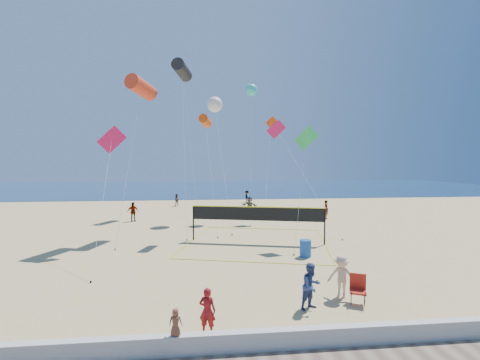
{
  "coord_description": "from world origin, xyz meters",
  "views": [
    {
      "loc": [
        -0.94,
        -12.29,
        5.64
      ],
      "look_at": [
        0.53,
        2.0,
        4.89
      ],
      "focal_mm": 24.0,
      "sensor_mm": 36.0,
      "label": 1
    }
  ],
  "objects": [
    {
      "name": "volleyball_net",
      "position": [
        2.6,
        10.08,
        1.77
      ],
      "size": [
        11.54,
        11.43,
        2.56
      ],
      "rotation": [
        0.0,
        0.0,
        -0.24
      ],
      "color": "black",
      "rests_on": "ground"
    },
    {
      "name": "kite_5",
      "position": [
        6.12,
        19.05,
        8.62
      ],
      "size": [
        3.94,
        9.7,
        10.02
      ],
      "rotation": [
        0.0,
        0.0,
        0.08
      ],
      "color": "#D91B5A",
      "rests_on": "ground"
    },
    {
      "name": "kite_3",
      "position": [
        -7.2,
        9.61,
        6.9
      ],
      "size": [
        1.87,
        6.96,
        8.15
      ],
      "rotation": [
        0.0,
        0.0,
        0.38
      ],
      "color": "#D81754",
      "rests_on": "ground"
    },
    {
      "name": "bystander_a",
      "position": [
        3.04,
        -0.5,
        0.89
      ],
      "size": [
        1.08,
        0.99,
        1.79
      ],
      "primitive_type": "imported",
      "rotation": [
        0.0,
        0.0,
        0.46
      ],
      "color": "navy",
      "rests_on": "ground"
    },
    {
      "name": "far_person_3",
      "position": [
        -4.89,
        30.13,
        0.8
      ],
      "size": [
        0.94,
        0.85,
        1.6
      ],
      "primitive_type": "imported",
      "rotation": [
        0.0,
        0.0,
        -0.37
      ],
      "color": "gray",
      "rests_on": "ground"
    },
    {
      "name": "far_person_2",
      "position": [
        11.07,
        18.9,
        0.94
      ],
      "size": [
        0.47,
        0.7,
        1.88
      ],
      "primitive_type": "imported",
      "rotation": [
        0.0,
        0.0,
        1.54
      ],
      "color": "gray",
      "rests_on": "ground"
    },
    {
      "name": "kite_2",
      "position": [
        -1.04,
        12.54,
        8.84
      ],
      "size": [
        1.44,
        1.82,
        9.32
      ],
      "rotation": [
        0.0,
        0.0,
        -0.21
      ],
      "color": "#D3410B",
      "rests_on": "ground"
    },
    {
      "name": "far_person_1",
      "position": [
        3.69,
        22.35,
        0.97
      ],
      "size": [
        1.86,
        1.34,
        1.94
      ],
      "primitive_type": "imported",
      "rotation": [
        0.0,
        0.0,
        -0.48
      ],
      "color": "gray",
      "rests_on": "ground"
    },
    {
      "name": "kite_7",
      "position": [
        3.76,
        21.57,
        13.32
      ],
      "size": [
        1.6,
        6.62,
        13.97
      ],
      "rotation": [
        0.0,
        0.0,
        -0.06
      ],
      "color": "#31C2C0",
      "rests_on": "ground"
    },
    {
      "name": "kite_1",
      "position": [
        -3.0,
        15.7,
        13.53
      ],
      "size": [
        1.65,
        6.05,
        14.24
      ],
      "rotation": [
        0.0,
        0.0,
        -0.23
      ],
      "color": "black",
      "rests_on": "ground"
    },
    {
      "name": "kite_6",
      "position": [
        -0.11,
        20.56,
        11.56
      ],
      "size": [
        1.94,
        8.96,
        12.35
      ],
      "rotation": [
        0.0,
        0.0,
        -0.04
      ],
      "color": "silver",
      "rests_on": "ground"
    },
    {
      "name": "kite_4",
      "position": [
        5.96,
        9.61,
        7.07
      ],
      "size": [
        2.61,
        3.42,
        8.27
      ],
      "rotation": [
        0.0,
        0.0,
        -0.03
      ],
      "color": "green",
      "rests_on": "ground"
    },
    {
      "name": "trash_barrel",
      "position": [
        4.94,
        6.26,
        0.51
      ],
      "size": [
        0.9,
        0.9,
        1.02
      ],
      "primitive_type": "cylinder",
      "rotation": [
        0.0,
        0.0,
        0.43
      ],
      "color": "#184AA2",
      "rests_on": "ground"
    },
    {
      "name": "ground",
      "position": [
        0.0,
        0.0,
        0.0
      ],
      "size": [
        120.0,
        120.0,
        0.0
      ],
      "primitive_type": "plane",
      "color": "tan",
      "rests_on": "ground"
    },
    {
      "name": "camp_chair",
      "position": [
        5.07,
        -0.2,
        0.66
      ],
      "size": [
        0.81,
        0.92,
        1.29
      ],
      "rotation": [
        0.0,
        0.0,
        -0.42
      ],
      "color": "maroon",
      "rests_on": "ground"
    },
    {
      "name": "kite_8",
      "position": [
        -3.61,
        25.21,
        15.98
      ],
      "size": [
        2.77,
        6.59,
        16.65
      ],
      "rotation": [
        0.0,
        0.0,
        -0.43
      ],
      "color": "green",
      "rests_on": "ground"
    },
    {
      "name": "far_person_4",
      "position": [
        4.75,
        33.09,
        0.85
      ],
      "size": [
        0.88,
        1.22,
        1.71
      ],
      "primitive_type": "imported",
      "rotation": [
        0.0,
        0.0,
        1.32
      ],
      "color": "gray",
      "rests_on": "ground"
    },
    {
      "name": "woman",
      "position": [
        -0.95,
        -1.9,
        0.77
      ],
      "size": [
        0.64,
        0.51,
        1.55
      ],
      "primitive_type": "imported",
      "rotation": [
        0.0,
        0.0,
        2.87
      ],
      "color": "maroon",
      "rests_on": "ground"
    },
    {
      "name": "bystander_b",
      "position": [
        4.66,
        0.41,
        0.9
      ],
      "size": [
        1.33,
        1.2,
        1.79
      ],
      "primitive_type": "imported",
      "rotation": [
        0.0,
        0.0,
        -0.6
      ],
      "color": "#CFA88A",
      "rests_on": "ground"
    },
    {
      "name": "kite_0",
      "position": [
        -5.83,
        12.84,
        11.34
      ],
      "size": [
        2.17,
        5.42,
        12.1
      ],
      "rotation": [
        0.0,
        0.0,
        -0.37
      ],
      "color": "red",
      "rests_on": "ground"
    },
    {
      "name": "ocean",
      "position": [
        0.0,
        62.0,
        0.01
      ],
      "size": [
        140.0,
        50.0,
        0.03
      ],
      "primitive_type": "cube",
      "color": "navy",
      "rests_on": "ground"
    },
    {
      "name": "kite_9",
      "position": [
        6.73,
        25.96,
        9.83
      ],
      "size": [
        2.78,
        6.86,
        11.4
      ],
      "rotation": [
        0.0,
        0.0,
        0.19
      ],
      "color": "#D3410B",
      "rests_on": "ground"
    },
    {
      "name": "toddler",
      "position": [
        -1.88,
        -3.02,
        1.0
      ],
      "size": [
        0.42,
        0.31,
        0.8
      ],
      "primitive_type": "imported",
      "rotation": [
        0.0,
        0.0,
        3.0
      ],
      "color": "brown",
      "rests_on": "seawall"
    },
    {
      "name": "far_person_0",
      "position": [
        -8.11,
        19.47,
        0.93
      ],
      "size": [
        1.18,
        0.94,
        1.87
      ],
      "primitive_type": "imported",
      "rotation": [
        0.0,
        0.0,
        0.52
      ],
      "color": "gray",
      "rests_on": "ground"
    },
    {
      "name": "seawall",
      "position": [
        0.0,
        -3.0,
        0.3
      ],
      "size": [
        32.0,
        0.3,
        0.6
      ],
      "primitive_type": "cube",
      "color": "beige",
      "rests_on": "ground"
    }
  ]
}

